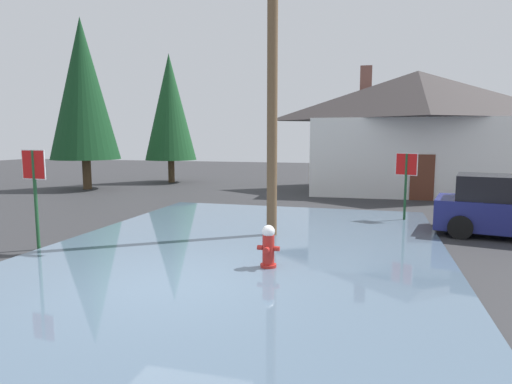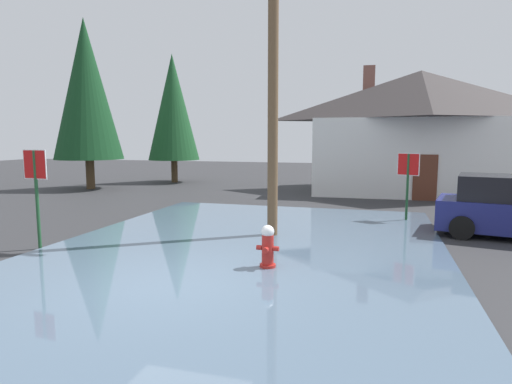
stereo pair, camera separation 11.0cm
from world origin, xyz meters
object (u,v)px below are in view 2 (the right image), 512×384
(pine_tree_mid_left, at_px, (86,90))
(utility_pole, at_px, (273,62))
(stop_sign_near, at_px, (36,179))
(fire_hydrant, at_px, (268,248))
(pine_tree_tall_left, at_px, (173,108))
(stop_sign_far, at_px, (408,173))
(house, at_px, (419,130))

(pine_tree_mid_left, bearing_deg, utility_pole, -34.68)
(stop_sign_near, relative_size, fire_hydrant, 2.60)
(utility_pole, height_order, pine_tree_tall_left, utility_pole)
(utility_pole, distance_m, pine_tree_mid_left, 14.64)
(stop_sign_far, bearing_deg, house, 83.61)
(stop_sign_far, distance_m, pine_tree_tall_left, 16.30)
(stop_sign_near, height_order, fire_hydrant, stop_sign_near)
(stop_sign_far, height_order, pine_tree_mid_left, pine_tree_mid_left)
(pine_tree_tall_left, bearing_deg, fire_hydrant, -57.74)
(stop_sign_near, distance_m, fire_hydrant, 5.92)
(stop_sign_far, height_order, house, house)
(pine_tree_tall_left, bearing_deg, stop_sign_near, -75.19)
(stop_sign_near, bearing_deg, stop_sign_far, 35.02)
(fire_hydrant, distance_m, utility_pole, 5.22)
(stop_sign_near, relative_size, utility_pole, 0.27)
(utility_pole, relative_size, pine_tree_tall_left, 1.18)
(stop_sign_near, relative_size, house, 0.23)
(fire_hydrant, xyz_separation_m, utility_pole, (-0.63, 2.98, 4.24))
(stop_sign_far, bearing_deg, utility_pole, -138.27)
(fire_hydrant, relative_size, stop_sign_far, 0.42)
(house, distance_m, pine_tree_tall_left, 14.02)
(utility_pole, relative_size, pine_tree_mid_left, 1.02)
(stop_sign_near, distance_m, house, 17.44)
(house, relative_size, pine_tree_tall_left, 1.40)
(stop_sign_near, xyz_separation_m, utility_pole, (5.15, 2.91, 2.97))
(utility_pole, bearing_deg, stop_sign_far, 41.73)
(fire_hydrant, xyz_separation_m, pine_tree_tall_left, (-9.91, 15.70, 4.06))
(pine_tree_tall_left, bearing_deg, stop_sign_far, -36.00)
(fire_hydrant, distance_m, pine_tree_mid_left, 17.63)
(fire_hydrant, relative_size, utility_pole, 0.10)
(stop_sign_far, xyz_separation_m, house, (0.92, 8.19, 1.51))
(stop_sign_far, xyz_separation_m, pine_tree_tall_left, (-12.97, 9.42, 2.94))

